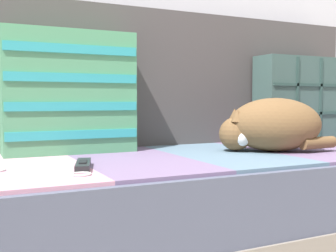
# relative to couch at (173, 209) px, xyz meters

# --- Properties ---
(couch) EXTENTS (2.08, 0.80, 0.37)m
(couch) POSITION_rel_couch_xyz_m (0.00, 0.00, 0.00)
(couch) COLOR gray
(couch) RESTS_ON ground_plane
(sofa_backrest) EXTENTS (2.04, 0.14, 0.54)m
(sofa_backrest) POSITION_rel_couch_xyz_m (-0.00, 0.33, 0.45)
(sofa_backrest) COLOR #474242
(sofa_backrest) RESTS_ON couch
(throw_pillow_quilted) EXTENTS (0.41, 0.14, 0.37)m
(throw_pillow_quilted) POSITION_rel_couch_xyz_m (0.71, 0.18, 0.37)
(throw_pillow_quilted) COLOR #38514C
(throw_pillow_quilted) RESTS_ON couch
(throw_pillow_striped) EXTENTS (0.44, 0.14, 0.41)m
(throw_pillow_striped) POSITION_rel_couch_xyz_m (-0.30, 0.18, 0.39)
(throw_pillow_striped) COLOR #4C9366
(throw_pillow_striped) RESTS_ON couch
(sleeping_cat) EXTENTS (0.38, 0.33, 0.19)m
(sleeping_cat) POSITION_rel_couch_xyz_m (0.34, -0.08, 0.28)
(sleeping_cat) COLOR brown
(sleeping_cat) RESTS_ON couch
(game_remote_near) EXTENTS (0.10, 0.21, 0.02)m
(game_remote_near) POSITION_rel_couch_xyz_m (-0.35, -0.17, 0.20)
(game_remote_near) COLOR black
(game_remote_near) RESTS_ON couch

